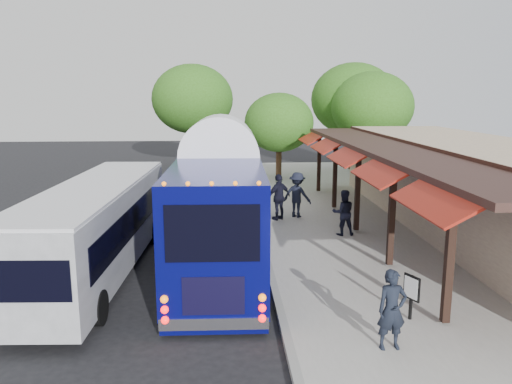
# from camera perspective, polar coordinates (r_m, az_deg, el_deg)

# --- Properties ---
(ground) EXTENTS (90.00, 90.00, 0.00)m
(ground) POSITION_cam_1_polar(r_m,az_deg,el_deg) (15.55, 1.41, -9.30)
(ground) COLOR black
(ground) RESTS_ON ground
(sidewalk) EXTENTS (10.00, 40.00, 0.15)m
(sidewalk) POSITION_cam_1_polar(r_m,az_deg,el_deg) (20.27, 14.69, -4.55)
(sidewalk) COLOR #9E9B93
(sidewalk) RESTS_ON ground
(curb) EXTENTS (0.20, 40.00, 0.16)m
(curb) POSITION_cam_1_polar(r_m,az_deg,el_deg) (19.32, 0.54, -4.95)
(curb) COLOR gray
(curb) RESTS_ON ground
(station_shelter) EXTENTS (8.15, 20.00, 3.60)m
(station_shelter) POSITION_cam_1_polar(r_m,az_deg,el_deg) (21.18, 23.65, 0.46)
(station_shelter) COLOR tan
(station_shelter) RESTS_ON ground
(coach_bus) EXTENTS (2.74, 11.90, 3.78)m
(coach_bus) POSITION_cam_1_polar(r_m,az_deg,el_deg) (16.54, -4.07, -0.74)
(coach_bus) COLOR #070954
(coach_bus) RESTS_ON ground
(city_bus) EXTENTS (2.71, 10.40, 2.77)m
(city_bus) POSITION_cam_1_polar(r_m,az_deg,el_deg) (15.95, -17.67, -3.55)
(city_bus) COLOR gray
(city_bus) RESTS_ON ground
(ped_a) EXTENTS (0.66, 0.47, 1.73)m
(ped_a) POSITION_cam_1_polar(r_m,az_deg,el_deg) (11.03, 15.26, -12.86)
(ped_a) COLOR black
(ped_a) RESTS_ON sidewalk
(ped_b) EXTENTS (0.85, 0.66, 1.74)m
(ped_b) POSITION_cam_1_polar(r_m,az_deg,el_deg) (19.16, 9.95, -2.33)
(ped_b) COLOR black
(ped_b) RESTS_ON sidewalk
(ped_c) EXTENTS (1.22, 1.04, 1.96)m
(ped_c) POSITION_cam_1_polar(r_m,az_deg,el_deg) (21.18, 2.65, -0.58)
(ped_c) COLOR black
(ped_c) RESTS_ON sidewalk
(ped_d) EXTENTS (1.46, 1.30, 1.97)m
(ped_d) POSITION_cam_1_polar(r_m,az_deg,el_deg) (21.70, 4.72, -0.32)
(ped_d) COLOR black
(ped_d) RESTS_ON sidewalk
(sign_board) EXTENTS (0.24, 0.47, 1.10)m
(sign_board) POSITION_cam_1_polar(r_m,az_deg,el_deg) (12.52, 17.35, -10.62)
(sign_board) COLOR black
(sign_board) RESTS_ON sidewalk
(tree_left) EXTENTS (4.32, 4.32, 5.53)m
(tree_left) POSITION_cam_1_polar(r_m,az_deg,el_deg) (31.35, 2.65, 7.93)
(tree_left) COLOR #382314
(tree_left) RESTS_ON ground
(tree_mid) EXTENTS (5.93, 5.93, 7.59)m
(tree_mid) POSITION_cam_1_polar(r_m,az_deg,el_deg) (36.04, 11.08, 10.35)
(tree_mid) COLOR #382314
(tree_mid) RESTS_ON ground
(tree_right) EXTENTS (5.39, 5.39, 6.90)m
(tree_right) POSITION_cam_1_polar(r_m,az_deg,el_deg) (33.96, 13.13, 9.45)
(tree_right) COLOR #382314
(tree_right) RESTS_ON ground
(tree_far) EXTENTS (5.93, 5.93, 7.59)m
(tree_far) POSITION_cam_1_polar(r_m,az_deg,el_deg) (37.30, -7.28, 10.49)
(tree_far) COLOR #382314
(tree_far) RESTS_ON ground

